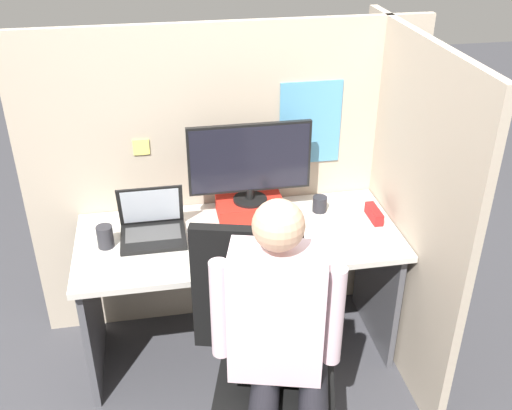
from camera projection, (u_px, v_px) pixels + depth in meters
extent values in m
plane|color=#3D3D42|center=(251.00, 394.00, 2.92)|extent=(12.00, 12.00, 0.00)
cube|color=tan|center=(228.00, 182.00, 3.11)|extent=(2.03, 0.04, 1.64)
cube|color=#4C8EB7|center=(310.00, 123.00, 3.00)|extent=(0.31, 0.01, 0.43)
cube|color=#F4EA66|center=(141.00, 147.00, 2.90)|extent=(0.08, 0.01, 0.08)
cube|color=tan|center=(403.00, 208.00, 2.87)|extent=(0.04, 1.29, 1.64)
cube|color=beige|center=(239.00, 237.00, 2.86)|extent=(1.53, 0.66, 0.03)
cube|color=#4C4C51|center=(92.00, 314.00, 2.92)|extent=(0.03, 0.56, 0.69)
cube|color=#4C4C51|center=(377.00, 282.00, 3.15)|extent=(0.03, 0.56, 0.69)
cube|color=red|center=(250.00, 208.00, 2.99)|extent=(0.33, 0.21, 0.08)
cylinder|color=black|center=(250.00, 199.00, 2.97)|extent=(0.17, 0.17, 0.01)
cylinder|color=black|center=(250.00, 193.00, 2.95)|extent=(0.04, 0.04, 0.05)
cube|color=black|center=(250.00, 158.00, 2.86)|extent=(0.60, 0.02, 0.35)
cube|color=black|center=(250.00, 159.00, 2.85)|extent=(0.57, 0.00, 0.33)
cube|color=black|center=(153.00, 237.00, 2.81)|extent=(0.30, 0.25, 0.02)
cube|color=#424242|center=(153.00, 233.00, 2.82)|extent=(0.26, 0.14, 0.00)
cube|color=black|center=(151.00, 206.00, 2.82)|extent=(0.30, 0.09, 0.24)
cube|color=silver|center=(151.00, 206.00, 2.82)|extent=(0.27, 0.08, 0.21)
ellipsoid|color=black|center=(212.00, 242.00, 2.77)|extent=(0.06, 0.05, 0.03)
cube|color=#A31919|center=(374.00, 214.00, 2.97)|extent=(0.05, 0.16, 0.06)
cone|color=orange|center=(292.00, 247.00, 2.72)|extent=(0.05, 0.09, 0.05)
cylinder|color=green|center=(289.00, 240.00, 2.77)|extent=(0.03, 0.02, 0.03)
cube|color=black|center=(275.00, 393.00, 2.34)|extent=(0.56, 0.56, 0.07)
cube|color=black|center=(246.00, 290.00, 2.38)|extent=(0.43, 0.16, 0.58)
cylinder|color=black|center=(265.00, 395.00, 2.21)|extent=(0.19, 0.32, 0.11)
cylinder|color=black|center=(313.00, 398.00, 2.20)|extent=(0.19, 0.32, 0.11)
cube|color=silver|center=(277.00, 313.00, 2.14)|extent=(0.38, 0.28, 0.52)
sphere|color=#D8A884|center=(279.00, 225.00, 1.96)|extent=(0.18, 0.18, 0.18)
cylinder|color=silver|center=(220.00, 310.00, 2.16)|extent=(0.07, 0.07, 0.41)
cylinder|color=silver|center=(334.00, 316.00, 2.12)|extent=(0.07, 0.07, 0.41)
cylinder|color=#232328|center=(320.00, 204.00, 3.03)|extent=(0.07, 0.07, 0.08)
cylinder|color=#28282D|center=(105.00, 237.00, 2.74)|extent=(0.08, 0.08, 0.11)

